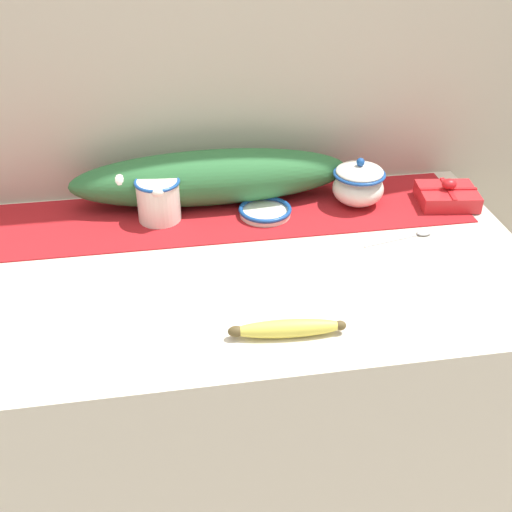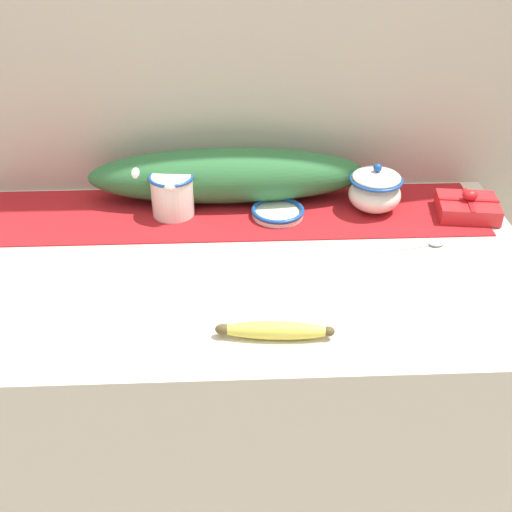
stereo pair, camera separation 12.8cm
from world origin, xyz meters
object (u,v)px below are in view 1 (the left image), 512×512
(cream_pitcher, at_px, (158,198))
(banana, at_px, (287,328))
(small_dish, at_px, (265,211))
(spoon, at_px, (419,234))
(gift_box, at_px, (447,196))
(sugar_bowl, at_px, (358,184))

(cream_pitcher, bearing_deg, banana, -65.67)
(cream_pitcher, height_order, small_dish, cream_pitcher)
(spoon, relative_size, gift_box, 1.13)
(sugar_bowl, distance_m, spoon, 0.20)
(small_dish, relative_size, gift_box, 0.83)
(spoon, bearing_deg, banana, -153.10)
(small_dish, distance_m, gift_box, 0.45)
(cream_pitcher, distance_m, spoon, 0.60)
(small_dish, bearing_deg, gift_box, -1.58)
(gift_box, bearing_deg, cream_pitcher, 177.14)
(spoon, bearing_deg, cream_pitcher, 151.61)
(cream_pitcher, xyz_separation_m, gift_box, (0.70, -0.03, -0.03))
(small_dish, bearing_deg, sugar_bowl, 5.22)
(gift_box, bearing_deg, spoon, -132.51)
(spoon, bearing_deg, gift_box, 35.30)
(sugar_bowl, bearing_deg, gift_box, -8.78)
(banana, distance_m, gift_box, 0.65)
(cream_pitcher, xyz_separation_m, banana, (0.21, -0.46, -0.04))
(sugar_bowl, relative_size, spoon, 0.74)
(cream_pitcher, relative_size, banana, 0.57)
(banana, height_order, spoon, banana)
(sugar_bowl, height_order, banana, sugar_bowl)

